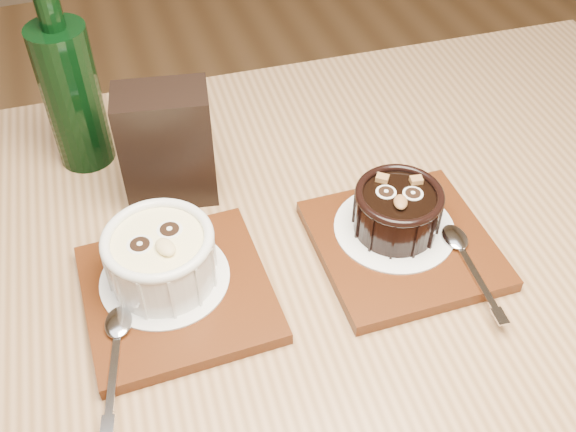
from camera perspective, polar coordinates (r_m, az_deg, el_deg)
name	(u,v)px	position (r m, az deg, el deg)	size (l,w,h in m)	color
table	(277,342)	(0.76, -0.95, -10.63)	(1.23, 0.85, 0.75)	brown
tray_left	(178,293)	(0.69, -9.31, -6.48)	(0.18, 0.18, 0.01)	#55250E
doily_left	(165,278)	(0.69, -10.37, -5.17)	(0.13, 0.13, 0.00)	white
ramekin_white	(160,255)	(0.66, -10.75, -3.28)	(0.11, 0.11, 0.06)	white
spoon_left	(115,354)	(0.64, -14.44, -11.24)	(0.03, 0.13, 0.01)	silver
tray_right	(403,245)	(0.73, 9.70, -2.41)	(0.18, 0.18, 0.01)	#55250E
doily_right	(394,228)	(0.73, 8.99, -1.02)	(0.13, 0.13, 0.00)	white
ramekin_dark	(398,208)	(0.71, 9.26, 0.63)	(0.09, 0.09, 0.06)	black
spoon_right	(469,261)	(0.71, 15.07, -3.74)	(0.03, 0.13, 0.01)	silver
condiment_stand	(167,146)	(0.75, -10.20, 5.87)	(0.10, 0.06, 0.14)	black
green_bottle	(71,91)	(0.82, -17.89, 10.02)	(0.07, 0.07, 0.25)	black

